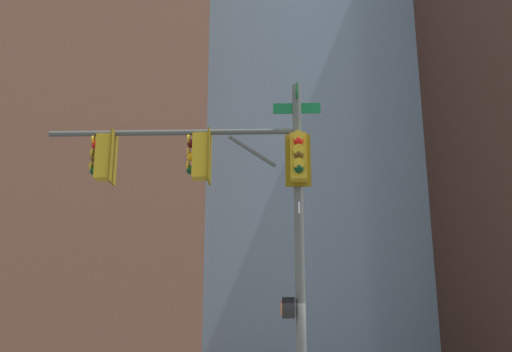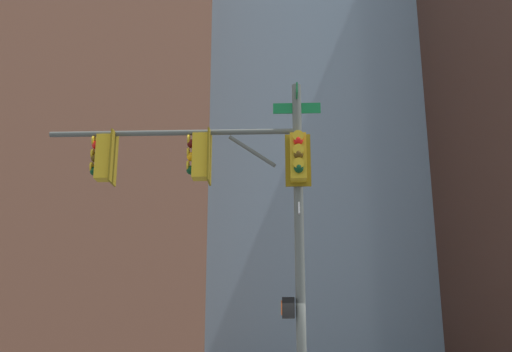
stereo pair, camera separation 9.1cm
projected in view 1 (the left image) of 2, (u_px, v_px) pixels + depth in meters
The scene contains 4 objects.
signal_pole_assembly at pixel (233, 187), 13.28m from camera, with size 1.69×5.89×7.28m.
building_brick_nearside at pixel (58, 99), 44.97m from camera, with size 22.21×19.85×38.84m, color brown.
building_glass_tower at pixel (297, 43), 71.29m from camera, with size 33.16×27.99×71.99m, color #7A99B2.
building_brick_farside at pixel (105, 201), 58.69m from camera, with size 20.54×17.36×31.48m, color brown.
Camera 1 is at (-12.89, 3.39, 1.42)m, focal length 44.01 mm.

